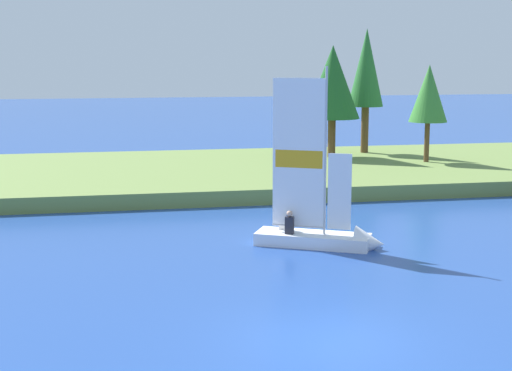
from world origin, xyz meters
name	(u,v)px	position (x,y,z in m)	size (l,w,h in m)	color
ground_plane	(326,342)	(0.00, 0.00, 0.00)	(200.00, 200.00, 0.00)	#234793
shore_bank	(205,173)	(0.00, 22.50, 0.34)	(80.00, 14.21, 0.68)	olive
shoreline_tree_left	(333,82)	(7.42, 24.89, 4.85)	(3.06, 3.06, 6.21)	brown
shoreline_tree_midleft	(366,69)	(9.91, 26.51, 5.53)	(2.04, 2.04, 7.18)	brown
shoreline_tree_centre	(429,94)	(11.90, 22.14, 4.31)	(2.03, 2.03, 5.17)	brown
sailboat	(330,232)	(2.46, 8.13, 0.51)	(4.37, 3.00, 6.33)	white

